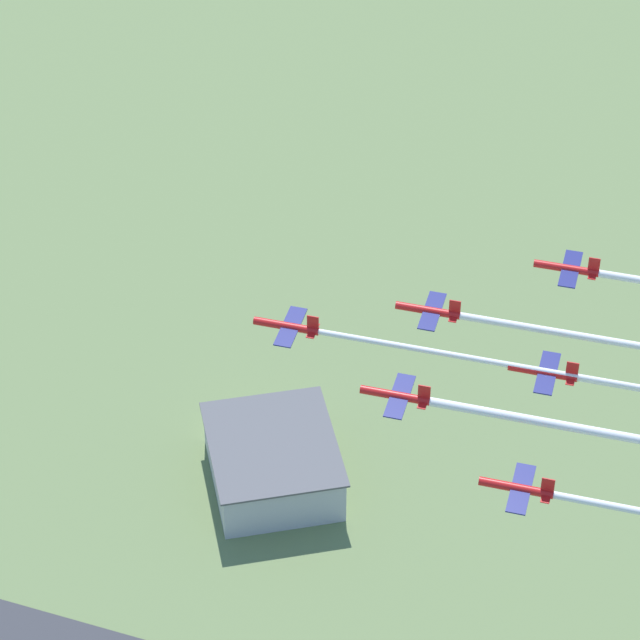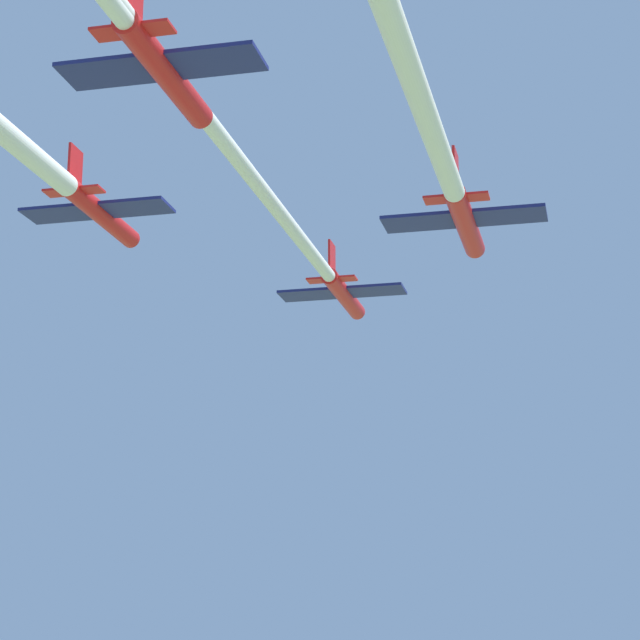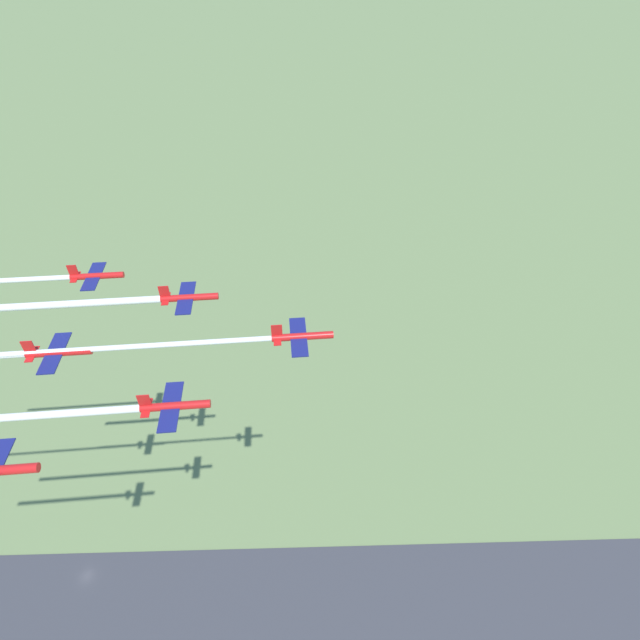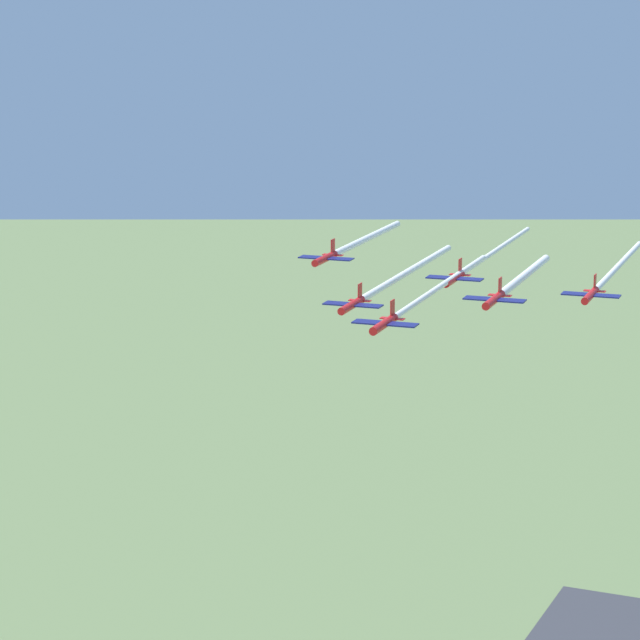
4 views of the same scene
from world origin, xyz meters
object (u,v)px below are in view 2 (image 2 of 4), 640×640
object	(u,v)px
jet_0	(343,293)
jet_4	(163,68)
jet_1	(99,211)
jet_2	(465,219)

from	to	relation	value
jet_0	jet_4	size ratio (longest dim) A/B	1.00
jet_1	jet_4	world-z (taller)	jet_1
jet_0	jet_1	world-z (taller)	jet_1
jet_2	jet_0	bearing A→B (deg)	120.47
jet_0	jet_4	xyz separation A→B (m)	(-16.31, -32.45, -0.25)
jet_0	jet_1	distance (m)	21.07
jet_4	jet_0	bearing A→B (deg)	90.00
jet_1	jet_4	xyz separation A→B (m)	(1.39, -21.02, -0.80)
jet_1	jet_0	bearing A→B (deg)	59.53
jet_1	jet_4	bearing A→B (deg)	-59.53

